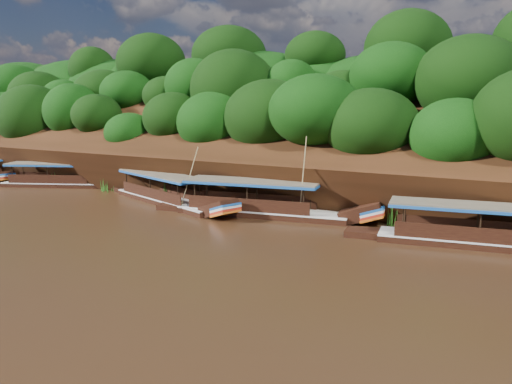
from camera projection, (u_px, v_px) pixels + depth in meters
ground at (223, 243)px, 29.89m from camera, size 160.00×160.00×0.00m
riverbank at (352, 170)px, 48.91m from camera, size 120.00×30.06×19.40m
boat_0 at (508, 239)px, 28.60m from camera, size 15.37×4.71×6.67m
boat_1 at (272, 209)px, 36.80m from camera, size 15.44×5.00×6.53m
boat_2 at (171, 198)px, 41.21m from camera, size 15.32×6.84×5.48m
boat_3 at (66, 181)px, 50.30m from camera, size 13.01×7.31×2.84m
reeds at (262, 200)px, 39.13m from camera, size 49.90×2.09×1.94m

